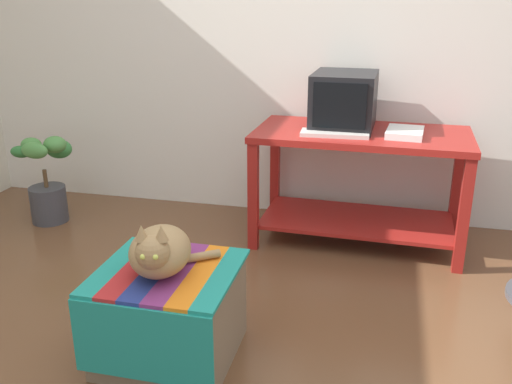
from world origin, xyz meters
name	(u,v)px	position (x,y,z in m)	size (l,w,h in m)	color
back_wall	(295,28)	(0.00, 2.05, 1.30)	(8.00, 0.10, 2.60)	silver
desk	(360,168)	(0.51, 1.60, 0.49)	(1.32, 0.70, 0.72)	maroon
tv_monitor	(344,101)	(0.38, 1.69, 0.89)	(0.39, 0.48, 0.34)	black
keyboard	(335,134)	(0.35, 1.45, 0.73)	(0.40, 0.15, 0.02)	beige
book	(405,133)	(0.76, 1.54, 0.74)	(0.21, 0.28, 0.04)	white
ottoman_with_blanket	(169,314)	(-0.20, 0.16, 0.21)	(0.58, 0.57, 0.42)	#7A664C
cat	(160,251)	(-0.21, 0.13, 0.53)	(0.36, 0.40, 0.27)	#9E7A4C
potted_plant	(48,181)	(-1.61, 1.44, 0.29)	(0.36, 0.35, 0.61)	#3D3D42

